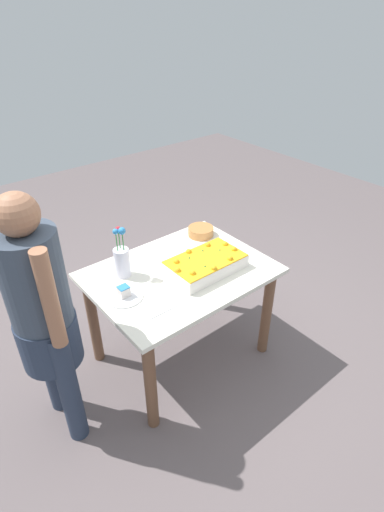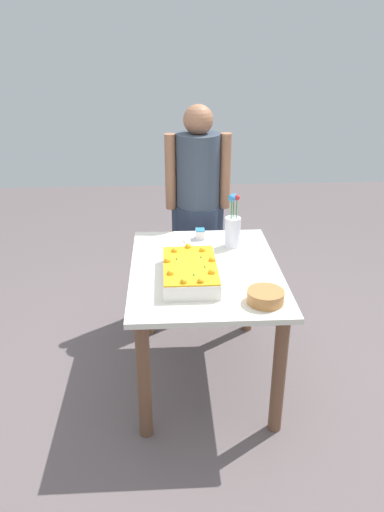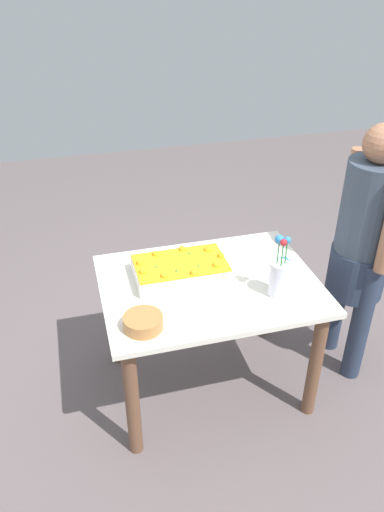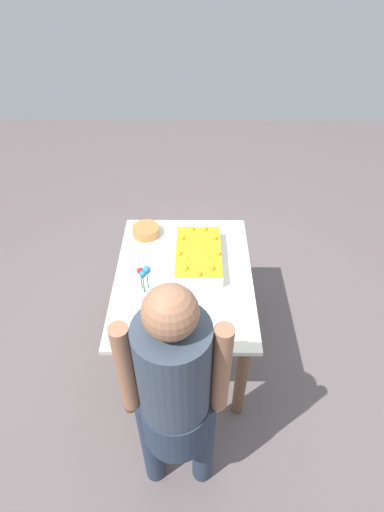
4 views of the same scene
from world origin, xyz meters
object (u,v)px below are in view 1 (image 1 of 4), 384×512
fruit_bowl (201,231)px  cake_knife (163,312)px  serving_plate_with_slice (124,294)px  person_standing (42,311)px  flower_vase (122,260)px  sheet_cake (205,264)px

fruit_bowl → cake_knife: bearing=36.0°
serving_plate_with_slice → person_standing: 0.47m
serving_plate_with_slice → flower_vase: 0.24m
cake_knife → sheet_cake: bearing=-159.5°
sheet_cake → fruit_bowl: (-0.26, -0.35, -0.01)m
sheet_cake → person_standing: 0.99m
sheet_cake → serving_plate_with_slice: bearing=-9.7°
serving_plate_with_slice → cake_knife: serving_plate_with_slice is taller
flower_vase → fruit_bowl: 0.70m
serving_plate_with_slice → fruit_bowl: size_ratio=1.20×
sheet_cake → cake_knife: size_ratio=2.65×
sheet_cake → flower_vase: 0.51m
person_standing → serving_plate_with_slice: bearing=-1.7°
cake_knife → fruit_bowl: (-0.70, -0.51, 0.03)m
fruit_bowl → person_standing: person_standing is taller
sheet_cake → cake_knife: bearing=19.7°
serving_plate_with_slice → sheet_cake: bearing=170.3°
cake_knife → person_standing: (0.54, -0.26, 0.13)m
cake_knife → flower_vase: (-0.02, -0.44, 0.11)m
person_standing → cake_knife: bearing=-25.8°
person_standing → flower_vase: bearing=17.3°
flower_vase → serving_plate_with_slice: bearing=59.9°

